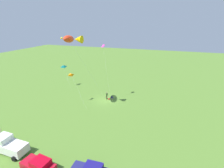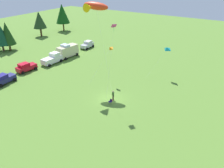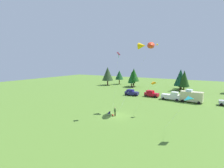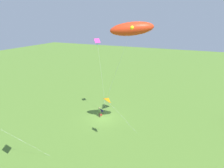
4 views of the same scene
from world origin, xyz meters
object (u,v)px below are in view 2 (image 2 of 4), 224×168
kite_diamond_rainbow (113,30)px  car_silver_compact (87,45)px  folding_chair (111,101)px  truck_white_pickup (52,59)px  backpack_on_grass (112,101)px  person_kite_flyer (113,94)px  kite_large_fish (94,6)px  car_navy_hatch (4,79)px  van_camper_beige (68,51)px  kite_delta_orange (110,48)px  car_red_sedan (26,67)px  kite_delta_teal (167,49)px

kite_diamond_rainbow → car_silver_compact: bearing=46.7°
folding_chair → kite_diamond_rainbow: (1.73, 0.55, 11.06)m
truck_white_pickup → backpack_on_grass: bearing=-107.2°
person_kite_flyer → kite_large_fish: size_ratio=0.12×
car_navy_hatch → van_camper_beige: size_ratio=0.77×
kite_delta_orange → kite_large_fish: bearing=131.8°
folding_chair → truck_white_pickup: 22.13m
kite_delta_orange → kite_diamond_rainbow: bearing=-142.8°
person_kite_flyer → backpack_on_grass: (-0.53, -0.01, -0.91)m
backpack_on_grass → car_navy_hatch: car_navy_hatch is taller
person_kite_flyer → truck_white_pickup: bearing=-81.9°
person_kite_flyer → truck_white_pickup: size_ratio=0.34×
car_red_sedan → kite_large_fish: kite_large_fish is taller
kite_large_fish → kite_delta_orange: kite_large_fish is taller
person_kite_flyer → car_silver_compact: bearing=-108.2°
kite_large_fish → car_navy_hatch: bearing=125.3°
backpack_on_grass → car_navy_hatch: (-5.41, 20.83, 0.84)m
backpack_on_grass → person_kite_flyer: bearing=1.5°
car_silver_compact → van_camper_beige: bearing=179.6°
car_navy_hatch → car_red_sedan: bearing=-171.6°
backpack_on_grass → car_silver_compact: car_silver_compact is taller
folding_chair → kite_delta_orange: 10.52m
van_camper_beige → kite_diamond_rainbow: (-10.94, -20.08, 9.91)m
kite_delta_orange → kite_delta_teal: kite_delta_orange is taller
backpack_on_grass → car_silver_compact: (20.31, 20.75, 0.84)m
folding_chair → car_red_sedan: 22.28m
van_camper_beige → kite_delta_teal: (2.05, -24.19, 4.16)m
truck_white_pickup → kite_delta_orange: size_ratio=0.74×
car_navy_hatch → van_camper_beige: van_camper_beige is taller
van_camper_beige → kite_large_fish: bearing=67.6°
car_navy_hatch → kite_diamond_rainbow: bearing=105.1°
car_red_sedan → van_camper_beige: van_camper_beige is taller
person_kite_flyer → car_navy_hatch: size_ratio=0.41×
car_red_sedan → kite_delta_teal: kite_delta_teal is taller
car_red_sedan → kite_delta_orange: kite_delta_orange is taller
kite_large_fish → backpack_on_grass: bearing=-126.9°
kite_delta_orange → backpack_on_grass: bearing=-145.6°
kite_large_fish → van_camper_beige: bearing=62.9°
car_red_sedan → car_silver_compact: same height
person_kite_flyer → car_red_sedan: 21.98m
truck_white_pickup → van_camper_beige: (5.06, -0.15, 0.54)m
car_navy_hatch → kite_large_fish: size_ratio=0.29×
truck_white_pickup → car_silver_compact: (13.41, 0.22, -0.15)m
car_navy_hatch → kite_delta_teal: bearing=125.9°
car_red_sedan → kite_delta_orange: bearing=115.4°
person_kite_flyer → car_silver_compact: size_ratio=0.41×
kite_diamond_rainbow → kite_delta_teal: (12.98, -4.11, -5.75)m
car_silver_compact → car_navy_hatch: bearing=176.9°
backpack_on_grass → kite_large_fish: (4.80, 6.40, 13.80)m
backpack_on_grass → truck_white_pickup: bearing=71.4°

